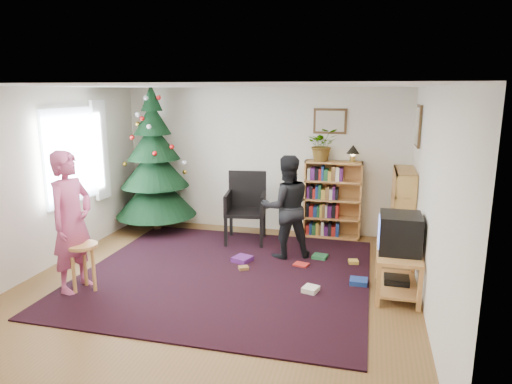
% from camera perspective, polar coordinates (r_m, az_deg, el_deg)
% --- Properties ---
extents(floor, '(5.00, 5.00, 0.00)m').
position_cam_1_polar(floor, '(6.05, -4.73, -11.33)').
color(floor, brown).
rests_on(floor, ground).
extents(ceiling, '(5.00, 5.00, 0.00)m').
position_cam_1_polar(ceiling, '(5.53, -5.21, 13.06)').
color(ceiling, white).
rests_on(ceiling, wall_back).
extents(wall_back, '(5.00, 0.02, 2.50)m').
position_cam_1_polar(wall_back, '(8.03, 0.87, 4.00)').
color(wall_back, silver).
rests_on(wall_back, floor).
extents(wall_front, '(5.00, 0.02, 2.50)m').
position_cam_1_polar(wall_front, '(3.49, -18.55, -8.21)').
color(wall_front, silver).
rests_on(wall_front, floor).
extents(wall_left, '(0.02, 5.00, 2.50)m').
position_cam_1_polar(wall_left, '(6.89, -25.04, 1.36)').
color(wall_left, silver).
rests_on(wall_left, floor).
extents(wall_right, '(0.02, 5.00, 2.50)m').
position_cam_1_polar(wall_right, '(5.41, 20.98, -1.09)').
color(wall_right, silver).
rests_on(wall_right, floor).
extents(rug, '(3.80, 3.60, 0.02)m').
position_cam_1_polar(rug, '(6.31, -3.84, -10.19)').
color(rug, black).
rests_on(rug, floor).
extents(window_pane, '(0.04, 1.20, 1.40)m').
position_cam_1_polar(window_pane, '(7.30, -22.10, 4.19)').
color(window_pane, silver).
rests_on(window_pane, wall_left).
extents(curtain, '(0.06, 0.35, 1.60)m').
position_cam_1_polar(curtain, '(7.85, -18.87, 4.96)').
color(curtain, white).
rests_on(curtain, wall_left).
extents(picture_back, '(0.55, 0.03, 0.42)m').
position_cam_1_polar(picture_back, '(7.75, 9.25, 8.73)').
color(picture_back, '#4C3319').
rests_on(picture_back, wall_back).
extents(picture_right, '(0.03, 0.50, 0.60)m').
position_cam_1_polar(picture_right, '(7.02, 19.63, 7.79)').
color(picture_right, '#4C3319').
rests_on(picture_right, wall_right).
extents(christmas_tree, '(1.41, 1.41, 2.56)m').
position_cam_1_polar(christmas_tree, '(8.19, -12.54, 2.59)').
color(christmas_tree, '#3F2816').
rests_on(christmas_tree, rug).
extents(bookshelf_back, '(0.95, 0.30, 1.30)m').
position_cam_1_polar(bookshelf_back, '(7.80, 9.55, -0.83)').
color(bookshelf_back, gold).
rests_on(bookshelf_back, floor).
extents(bookshelf_right, '(0.30, 0.95, 1.30)m').
position_cam_1_polar(bookshelf_right, '(7.25, 17.80, -2.29)').
color(bookshelf_right, gold).
rests_on(bookshelf_right, floor).
extents(tv_stand, '(0.51, 0.92, 0.55)m').
position_cam_1_polar(tv_stand, '(5.90, 17.25, -9.11)').
color(tv_stand, gold).
rests_on(tv_stand, floor).
extents(crt_tv, '(0.49, 0.53, 0.46)m').
position_cam_1_polar(crt_tv, '(5.75, 17.52, -4.90)').
color(crt_tv, black).
rests_on(crt_tv, tv_stand).
extents(armchair, '(0.71, 0.71, 1.14)m').
position_cam_1_polar(armchair, '(7.52, -1.07, -1.47)').
color(armchair, black).
rests_on(armchair, rug).
extents(stool, '(0.37, 0.37, 0.62)m').
position_cam_1_polar(stool, '(6.03, -20.82, -7.36)').
color(stool, gold).
rests_on(stool, floor).
extents(person_standing, '(0.49, 0.68, 1.76)m').
position_cam_1_polar(person_standing, '(6.01, -22.05, -3.51)').
color(person_standing, '#BC4B79').
rests_on(person_standing, rug).
extents(person_by_chair, '(0.92, 0.84, 1.54)m').
position_cam_1_polar(person_by_chair, '(6.73, 3.81, -1.89)').
color(person_by_chair, black).
rests_on(person_by_chair, rug).
extents(potted_plant, '(0.59, 0.55, 0.55)m').
position_cam_1_polar(potted_plant, '(7.66, 8.30, 5.89)').
color(potted_plant, gray).
rests_on(potted_plant, bookshelf_back).
extents(table_lamp, '(0.21, 0.21, 0.28)m').
position_cam_1_polar(table_lamp, '(7.63, 12.03, 5.10)').
color(table_lamp, '#A57F33').
rests_on(table_lamp, bookshelf_back).
extents(floor_clutter, '(1.87, 1.39, 0.08)m').
position_cam_1_polar(floor_clutter, '(6.44, 5.96, -9.46)').
color(floor_clutter, '#A51E19').
rests_on(floor_clutter, rug).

